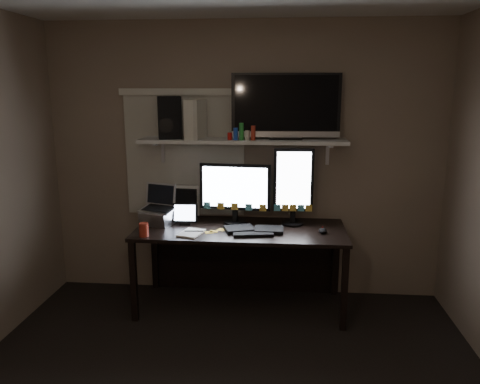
# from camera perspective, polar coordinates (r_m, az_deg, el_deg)

# --- Properties ---
(back_wall) EXTENTS (3.60, 0.00, 3.60)m
(back_wall) POSITION_cam_1_polar(r_m,az_deg,el_deg) (4.30, 0.52, 3.68)
(back_wall) COLOR #6E5D4F
(back_wall) RESTS_ON floor
(window_blinds) EXTENTS (1.10, 0.02, 1.10)m
(window_blinds) POSITION_cam_1_polar(r_m,az_deg,el_deg) (4.35, -6.76, 4.38)
(window_blinds) COLOR beige
(window_blinds) RESTS_ON back_wall
(desk) EXTENTS (1.80, 0.75, 0.73)m
(desk) POSITION_cam_1_polar(r_m,az_deg,el_deg) (4.22, 0.22, -6.24)
(desk) COLOR black
(desk) RESTS_ON floor
(wall_shelf) EXTENTS (1.80, 0.35, 0.03)m
(wall_shelf) POSITION_cam_1_polar(r_m,az_deg,el_deg) (4.09, 0.33, 6.27)
(wall_shelf) COLOR beige
(wall_shelf) RESTS_ON back_wall
(monitor_landscape) EXTENTS (0.63, 0.12, 0.55)m
(monitor_landscape) POSITION_cam_1_polar(r_m,az_deg,el_deg) (4.13, -0.61, -0.14)
(monitor_landscape) COLOR black
(monitor_landscape) RESTS_ON desk
(monitor_portrait) EXTENTS (0.35, 0.08, 0.69)m
(monitor_portrait) POSITION_cam_1_polar(r_m,az_deg,el_deg) (4.10, 6.53, 0.70)
(monitor_portrait) COLOR black
(monitor_portrait) RESTS_ON desk
(keyboard) EXTENTS (0.53, 0.28, 0.03)m
(keyboard) POSITION_cam_1_polar(r_m,az_deg,el_deg) (3.97, 1.74, -4.58)
(keyboard) COLOR black
(keyboard) RESTS_ON desk
(mouse) EXTENTS (0.07, 0.11, 0.04)m
(mouse) POSITION_cam_1_polar(r_m,az_deg,el_deg) (3.98, 10.04, -4.66)
(mouse) COLOR black
(mouse) RESTS_ON desk
(notepad) EXTENTS (0.22, 0.27, 0.01)m
(notepad) POSITION_cam_1_polar(r_m,az_deg,el_deg) (3.92, -5.97, -4.98)
(notepad) COLOR white
(notepad) RESTS_ON desk
(tablet) EXTENTS (0.23, 0.10, 0.19)m
(tablet) POSITION_cam_1_polar(r_m,az_deg,el_deg) (4.16, -6.70, -2.66)
(tablet) COLOR black
(tablet) RESTS_ON desk
(file_sorter) EXTENTS (0.24, 0.12, 0.30)m
(file_sorter) POSITION_cam_1_polar(r_m,az_deg,el_deg) (4.38, -6.72, -1.18)
(file_sorter) COLOR black
(file_sorter) RESTS_ON desk
(laptop) EXTENTS (0.37, 0.33, 0.34)m
(laptop) POSITION_cam_1_polar(r_m,az_deg,el_deg) (4.19, -9.97, -1.63)
(laptop) COLOR #B4B5B9
(laptop) RESTS_ON desk
(cup) EXTENTS (0.10, 0.10, 0.11)m
(cup) POSITION_cam_1_polar(r_m,az_deg,el_deg) (3.90, -11.65, -4.53)
(cup) COLOR maroon
(cup) RESTS_ON desk
(sticky_notes) EXTENTS (0.31, 0.24, 0.00)m
(sticky_notes) POSITION_cam_1_polar(r_m,az_deg,el_deg) (3.98, -3.51, -4.73)
(sticky_notes) COLOR gold
(sticky_notes) RESTS_ON desk
(tv) EXTENTS (0.94, 0.21, 0.56)m
(tv) POSITION_cam_1_polar(r_m,az_deg,el_deg) (4.08, 5.61, 10.33)
(tv) COLOR black
(tv) RESTS_ON wall_shelf
(game_console) EXTENTS (0.16, 0.30, 0.34)m
(game_console) POSITION_cam_1_polar(r_m,az_deg,el_deg) (4.11, -5.44, 8.81)
(game_console) COLOR #BAB8A8
(game_console) RESTS_ON wall_shelf
(speaker) EXTENTS (0.26, 0.29, 0.36)m
(speaker) POSITION_cam_1_polar(r_m,az_deg,el_deg) (4.19, -8.59, 8.98)
(speaker) COLOR black
(speaker) RESTS_ON wall_shelf
(bottles) EXTENTS (0.24, 0.06, 0.15)m
(bottles) POSITION_cam_1_polar(r_m,az_deg,el_deg) (4.00, 0.17, 7.42)
(bottles) COLOR #A50F0C
(bottles) RESTS_ON wall_shelf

